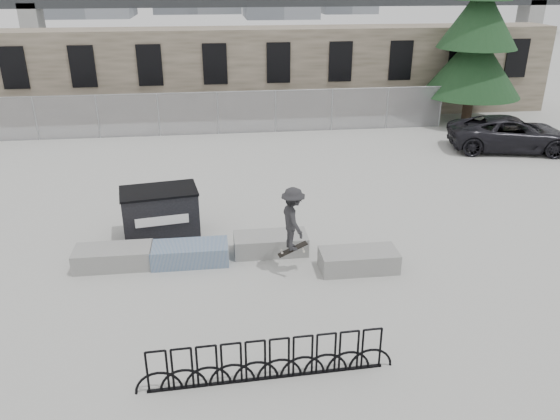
{
  "coord_description": "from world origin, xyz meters",
  "views": [
    {
      "loc": [
        -0.24,
        -13.07,
        7.11
      ],
      "look_at": [
        1.41,
        0.12,
        1.3
      ],
      "focal_mm": 35.0,
      "sensor_mm": 36.0,
      "label": 1
    }
  ],
  "objects_px": {
    "planter_far_left": "(113,256)",
    "planter_center_right": "(271,243)",
    "planter_center_left": "(190,253)",
    "planter_offset": "(359,259)",
    "spruce_tree": "(479,27)",
    "dumpster": "(160,212)",
    "suv": "(511,134)",
    "bike_rack": "(268,360)",
    "skateboarder": "(293,219)"
  },
  "relations": [
    {
      "from": "planter_center_left",
      "to": "planter_offset",
      "type": "height_order",
      "value": "same"
    },
    {
      "from": "planter_center_left",
      "to": "planter_offset",
      "type": "bearing_deg",
      "value": -11.94
    },
    {
      "from": "planter_offset",
      "to": "dumpster",
      "type": "bearing_deg",
      "value": 152.59
    },
    {
      "from": "planter_center_right",
      "to": "skateboarder",
      "type": "height_order",
      "value": "skateboarder"
    },
    {
      "from": "planter_center_right",
      "to": "dumpster",
      "type": "height_order",
      "value": "dumpster"
    },
    {
      "from": "planter_far_left",
      "to": "planter_center_right",
      "type": "bearing_deg",
      "value": 3.49
    },
    {
      "from": "suv",
      "to": "dumpster",
      "type": "bearing_deg",
      "value": 126.84
    },
    {
      "from": "planter_far_left",
      "to": "planter_center_right",
      "type": "height_order",
      "value": "same"
    },
    {
      "from": "planter_center_left",
      "to": "bike_rack",
      "type": "bearing_deg",
      "value": -71.87
    },
    {
      "from": "planter_center_left",
      "to": "skateboarder",
      "type": "distance_m",
      "value": 3.0
    },
    {
      "from": "planter_center_left",
      "to": "suv",
      "type": "relative_size",
      "value": 0.38
    },
    {
      "from": "suv",
      "to": "planter_far_left",
      "type": "bearing_deg",
      "value": 130.47
    },
    {
      "from": "spruce_tree",
      "to": "suv",
      "type": "bearing_deg",
      "value": -93.02
    },
    {
      "from": "planter_far_left",
      "to": "dumpster",
      "type": "height_order",
      "value": "dumpster"
    },
    {
      "from": "dumpster",
      "to": "bike_rack",
      "type": "height_order",
      "value": "dumpster"
    },
    {
      "from": "planter_center_right",
      "to": "planter_offset",
      "type": "bearing_deg",
      "value": -29.42
    },
    {
      "from": "planter_offset",
      "to": "bike_rack",
      "type": "xyz_separation_m",
      "value": [
        -2.78,
        -3.87,
        0.15
      ]
    },
    {
      "from": "bike_rack",
      "to": "spruce_tree",
      "type": "height_order",
      "value": "spruce_tree"
    },
    {
      "from": "planter_far_left",
      "to": "suv",
      "type": "xyz_separation_m",
      "value": [
        15.48,
        8.36,
        0.44
      ]
    },
    {
      "from": "planter_far_left",
      "to": "spruce_tree",
      "type": "distance_m",
      "value": 21.01
    },
    {
      "from": "planter_center_right",
      "to": "suv",
      "type": "distance_m",
      "value": 13.92
    },
    {
      "from": "planter_offset",
      "to": "skateboarder",
      "type": "height_order",
      "value": "skateboarder"
    },
    {
      "from": "planter_center_left",
      "to": "dumpster",
      "type": "relative_size",
      "value": 0.86
    },
    {
      "from": "planter_center_right",
      "to": "planter_offset",
      "type": "relative_size",
      "value": 1.0
    },
    {
      "from": "planter_center_right",
      "to": "spruce_tree",
      "type": "height_order",
      "value": "spruce_tree"
    },
    {
      "from": "bike_rack",
      "to": "skateboarder",
      "type": "distance_m",
      "value": 4.27
    },
    {
      "from": "suv",
      "to": "skateboarder",
      "type": "bearing_deg",
      "value": 142.35
    },
    {
      "from": "planter_center_left",
      "to": "dumpster",
      "type": "xyz_separation_m",
      "value": [
        -0.87,
        1.79,
        0.43
      ]
    },
    {
      "from": "planter_far_left",
      "to": "dumpster",
      "type": "relative_size",
      "value": 0.86
    },
    {
      "from": "planter_offset",
      "to": "bike_rack",
      "type": "height_order",
      "value": "bike_rack"
    },
    {
      "from": "dumpster",
      "to": "suv",
      "type": "height_order",
      "value": "suv"
    },
    {
      "from": "planter_far_left",
      "to": "skateboarder",
      "type": "distance_m",
      "value": 4.84
    },
    {
      "from": "skateboarder",
      "to": "planter_center_left",
      "type": "bearing_deg",
      "value": 62.74
    },
    {
      "from": "planter_far_left",
      "to": "bike_rack",
      "type": "relative_size",
      "value": 0.41
    },
    {
      "from": "planter_far_left",
      "to": "planter_offset",
      "type": "relative_size",
      "value": 1.0
    },
    {
      "from": "dumpster",
      "to": "spruce_tree",
      "type": "relative_size",
      "value": 0.2
    },
    {
      "from": "planter_center_left",
      "to": "bike_rack",
      "type": "relative_size",
      "value": 0.41
    },
    {
      "from": "planter_offset",
      "to": "planter_center_right",
      "type": "bearing_deg",
      "value": 150.58
    },
    {
      "from": "bike_rack",
      "to": "suv",
      "type": "height_order",
      "value": "suv"
    },
    {
      "from": "dumpster",
      "to": "skateboarder",
      "type": "height_order",
      "value": "skateboarder"
    },
    {
      "from": "planter_center_left",
      "to": "spruce_tree",
      "type": "height_order",
      "value": "spruce_tree"
    },
    {
      "from": "bike_rack",
      "to": "spruce_tree",
      "type": "distance_m",
      "value": 22.19
    },
    {
      "from": "bike_rack",
      "to": "spruce_tree",
      "type": "relative_size",
      "value": 0.43
    },
    {
      "from": "suv",
      "to": "planter_center_right",
      "type": "bearing_deg",
      "value": 137.72
    },
    {
      "from": "spruce_tree",
      "to": "suv",
      "type": "relative_size",
      "value": 2.19
    },
    {
      "from": "planter_offset",
      "to": "suv",
      "type": "xyz_separation_m",
      "value": [
        9.15,
        9.32,
        0.44
      ]
    },
    {
      "from": "planter_center_right",
      "to": "skateboarder",
      "type": "bearing_deg",
      "value": -67.67
    },
    {
      "from": "planter_offset",
      "to": "spruce_tree",
      "type": "xyz_separation_m",
      "value": [
        9.41,
        14.18,
        4.38
      ]
    },
    {
      "from": "planter_far_left",
      "to": "bike_rack",
      "type": "xyz_separation_m",
      "value": [
        3.56,
        -4.84,
        0.15
      ]
    },
    {
      "from": "planter_offset",
      "to": "bike_rack",
      "type": "relative_size",
      "value": 0.41
    }
  ]
}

